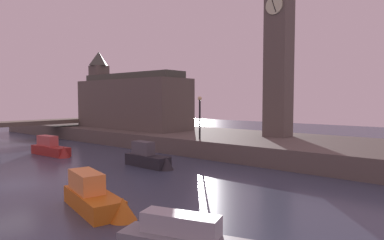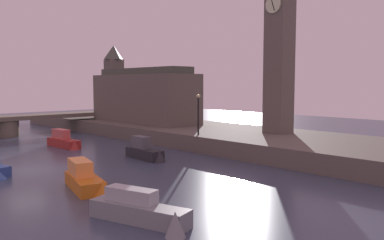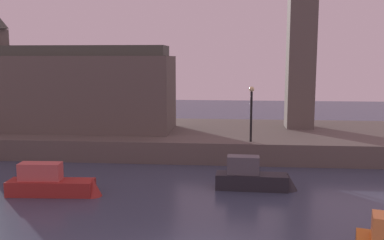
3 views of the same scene
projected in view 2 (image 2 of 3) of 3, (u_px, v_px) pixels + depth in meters
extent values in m
plane|color=#384256|center=(27.00, 171.00, 28.92)|extent=(120.00, 120.00, 0.00)
cube|color=#5B544C|center=(218.00, 136.00, 42.50)|extent=(70.00, 12.00, 1.50)
cube|color=#5B544C|center=(279.00, 61.00, 38.25)|extent=(2.14, 2.14, 13.74)
cylinder|color=beige|center=(273.00, 4.00, 37.02)|extent=(1.62, 0.12, 1.62)
cube|color=black|center=(273.00, 4.00, 36.98)|extent=(0.48, 0.04, 1.25)
cube|color=#5B544C|center=(144.00, 98.00, 49.81)|extent=(15.43, 5.25, 5.83)
cube|color=#5B544C|center=(114.00, 89.00, 54.60)|extent=(1.96, 1.96, 7.98)
pyramid|color=#474C42|center=(114.00, 52.00, 54.16)|extent=(2.16, 2.16, 1.89)
cube|color=#42473D|center=(144.00, 71.00, 49.52)|extent=(14.66, 3.15, 0.80)
cube|color=#6B6051|center=(24.00, 117.00, 48.85)|extent=(2.81, 28.63, 0.50)
cylinder|color=#6B6051|center=(8.00, 129.00, 47.59)|extent=(2.53, 2.53, 1.92)
cylinder|color=black|center=(198.00, 116.00, 37.25)|extent=(0.16, 0.16, 3.42)
sphere|color=#F2E099|center=(198.00, 96.00, 37.08)|extent=(0.36, 0.36, 0.36)
cube|color=#232328|center=(144.00, 154.00, 33.52)|extent=(3.96, 1.35, 0.85)
cube|color=#515156|center=(141.00, 142.00, 33.77)|extent=(1.78, 0.91, 0.99)
cone|color=#232328|center=(159.00, 156.00, 32.09)|extent=(1.13, 1.13, 0.98)
cube|color=maroon|center=(64.00, 143.00, 39.84)|extent=(4.57, 1.47, 0.80)
cube|color=#CC5651|center=(61.00, 134.00, 40.15)|extent=(2.22, 0.97, 0.92)
cone|color=maroon|center=(74.00, 145.00, 38.20)|extent=(1.15, 1.15, 1.13)
cube|color=orange|center=(85.00, 183.00, 23.78)|extent=(4.49, 2.49, 0.78)
cube|color=#FF9947|center=(80.00, 167.00, 24.07)|extent=(2.46, 1.56, 0.91)
cone|color=orange|center=(104.00, 189.00, 22.23)|extent=(1.60, 1.60, 1.06)
cube|color=gray|center=(139.00, 213.00, 18.16)|extent=(5.06, 2.54, 0.82)
cube|color=#A8ADB2|center=(131.00, 195.00, 18.52)|extent=(2.65, 1.50, 0.63)
cone|color=gray|center=(175.00, 226.00, 16.36)|extent=(1.26, 1.26, 1.24)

